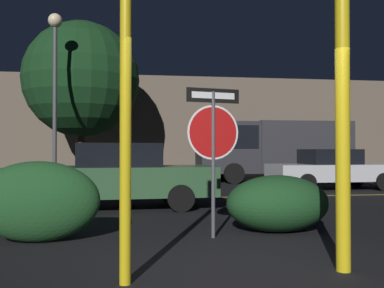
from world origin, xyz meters
TOP-DOWN VIEW (x-y plane):
  - ground_plane at (0.00, 0.00)m, footprint 260.00×260.00m
  - road_center_stripe at (0.00, 7.53)m, footprint 38.33×0.12m
  - stop_sign at (0.06, 1.90)m, footprint 0.86×0.19m
  - yellow_pole_left at (-1.26, -0.24)m, footprint 0.12×0.12m
  - yellow_pole_right at (1.15, -0.11)m, footprint 0.16×0.16m
  - hedge_bush_1 at (-2.57, 1.95)m, footprint 1.82×0.81m
  - hedge_bush_2 at (1.22, 2.24)m, footprint 1.73×1.17m
  - passing_car_2 at (-1.59, 5.51)m, footprint 4.89×1.97m
  - passing_car_3 at (5.78, 9.53)m, footprint 4.61×2.00m
  - delivery_truck at (4.71, 13.42)m, footprint 6.56×2.52m
  - street_lamp at (-4.18, 12.63)m, footprint 0.55×0.55m
  - tree_0 at (-3.59, 16.41)m, footprint 5.53×5.53m
  - building_backdrop at (-2.03, 22.05)m, footprint 34.37×3.37m

SIDE VIEW (x-z plane):
  - ground_plane at x=0.00m, z-range 0.00..0.00m
  - road_center_stripe at x=0.00m, z-range 0.00..0.01m
  - hedge_bush_2 at x=1.22m, z-range 0.00..0.94m
  - hedge_bush_1 at x=-2.57m, z-range 0.00..1.20m
  - passing_car_3 at x=5.78m, z-range 0.00..1.40m
  - passing_car_2 at x=-1.59m, z-range -0.01..1.51m
  - delivery_truck at x=4.71m, z-range 0.22..2.83m
  - stop_sign at x=0.06m, z-range 0.47..2.79m
  - yellow_pole_left at x=-1.26m, z-range 0.00..3.37m
  - yellow_pole_right at x=1.15m, z-range 0.00..3.53m
  - building_backdrop at x=-2.03m, z-range 0.00..5.76m
  - tree_0 at x=-3.59m, z-range 1.00..8.54m
  - street_lamp at x=-4.18m, z-range 1.46..8.20m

